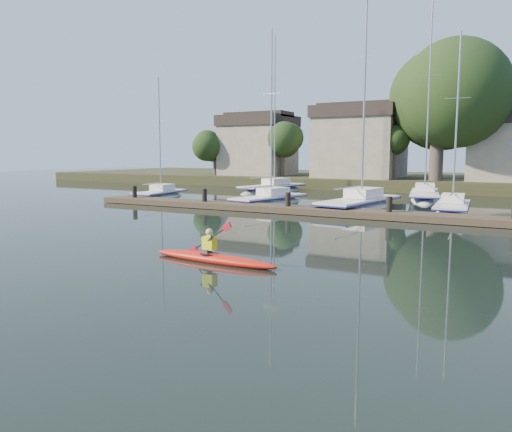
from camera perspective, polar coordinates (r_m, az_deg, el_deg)
The scene contains 10 objects.
ground at distance 16.31m, azimuth -7.76°, elevation -5.33°, with size 160.00×160.00×0.00m, color black.
kayak at distance 16.31m, azimuth -4.96°, elevation -4.62°, with size 4.80×1.14×1.53m.
dock at distance 28.61m, azimuth 9.12°, elevation 0.47°, with size 34.00×2.00×1.80m.
sailboat_0 at distance 40.08m, azimuth -10.92°, elevation 1.81°, with size 2.61×6.78×10.49m.
sailboat_1 at distance 34.56m, azimuth 1.52°, elevation 1.08°, with size 3.36×8.16×12.98m.
sailboat_2 at distance 32.16m, azimuth 11.74°, elevation 0.43°, with size 3.67×9.96×16.12m.
sailboat_3 at distance 31.84m, azimuth 21.48°, elevation 0.06°, with size 2.43×7.33×11.63m.
sailboat_5 at distance 45.43m, azimuth 1.91°, elevation 2.54°, with size 3.94×9.42×15.19m.
sailboat_6 at distance 40.02m, azimuth 18.68°, elevation 1.53°, with size 3.77×10.16×15.82m.
shore at distance 53.65m, azimuth 20.40°, elevation 6.47°, with size 90.00×25.25×12.75m.
Camera 1 is at (9.50, -12.78, 3.53)m, focal length 35.00 mm.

